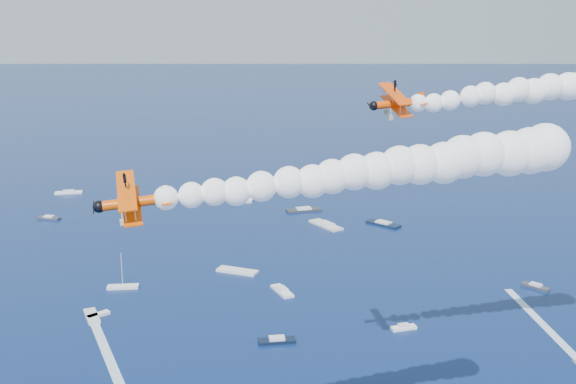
{
  "coord_description": "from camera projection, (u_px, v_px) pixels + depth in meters",
  "views": [
    {
      "loc": [
        -8.31,
        -61.92,
        68.63
      ],
      "look_at": [
        -7.46,
        21.3,
        47.26
      ],
      "focal_mm": 43.05,
      "sensor_mm": 36.0,
      "label": 1
    }
  ],
  "objects": [
    {
      "name": "biplane_lead",
      "position": [
        398.0,
        103.0,
        98.51
      ],
      "size": [
        10.03,
        11.68,
        8.14
      ],
      "primitive_type": null,
      "rotation": [
        -0.23,
        0.07,
        3.33
      ],
      "color": "#F34405"
    },
    {
      "name": "biplane_trail",
      "position": [
        134.0,
        202.0,
        70.35
      ],
      "size": [
        9.8,
        11.4,
        7.79
      ],
      "primitive_type": null,
      "rotation": [
        -0.24,
        0.07,
        3.37
      ],
      "color": "#EB4E04"
    },
    {
      "name": "smoke_trail_lead",
      "position": [
        559.0,
        87.0,
        102.74
      ],
      "size": [
        50.77,
        22.49,
        9.38
      ],
      "primitive_type": null,
      "rotation": [
        0.0,
        0.0,
        3.33
      ],
      "color": "white"
    },
    {
      "name": "smoke_trail_trail",
      "position": [
        367.0,
        172.0,
        75.53
      ],
      "size": [
        50.95,
        25.9,
        9.38
      ],
      "primitive_type": null,
      "rotation": [
        0.0,
        0.0,
        3.37
      ],
      "color": "white"
    },
    {
      "name": "spectator_boats",
      "position": [
        275.0,
        264.0,
        194.94
      ],
      "size": [
        203.69,
        171.47,
        0.7
      ],
      "color": "silver",
      "rests_on": "ground"
    },
    {
      "name": "boat_wakes",
      "position": [
        338.0,
        340.0,
        150.21
      ],
      "size": [
        105.55,
        55.25,
        0.04
      ],
      "color": "white",
      "rests_on": "ground"
    }
  ]
}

